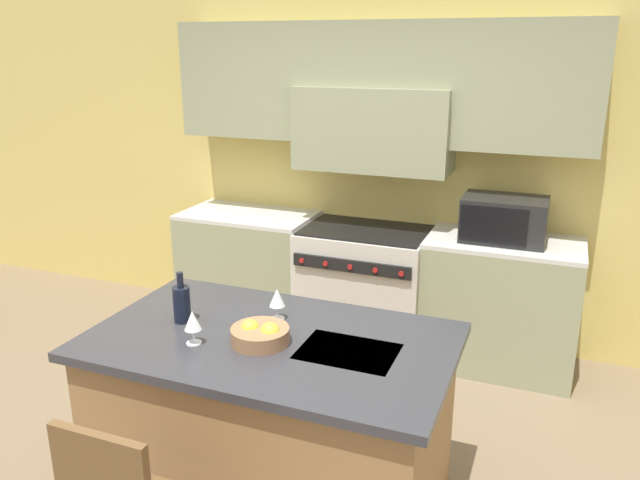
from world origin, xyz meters
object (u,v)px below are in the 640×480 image
object	(u,v)px
wine_glass_near	(193,322)
wine_glass_far	(277,299)
wine_bottle	(182,303)
range_stove	(365,287)
microwave	(504,219)
fruit_bowl	(260,334)

from	to	relation	value
wine_glass_near	wine_glass_far	size ratio (longest dim) A/B	1.00
wine_glass_far	wine_bottle	bearing A→B (deg)	-155.35
range_stove	microwave	bearing A→B (deg)	1.09
microwave	wine_glass_near	bearing A→B (deg)	-119.65
wine_bottle	wine_glass_far	world-z (taller)	wine_bottle
range_stove	fruit_bowl	world-z (taller)	fruit_bowl
wine_bottle	wine_glass_near	size ratio (longest dim) A/B	1.59
range_stove	wine_glass_near	bearing A→B (deg)	-95.41
microwave	wine_glass_near	world-z (taller)	microwave
microwave	wine_glass_near	size ratio (longest dim) A/B	3.39
microwave	fruit_bowl	size ratio (longest dim) A/B	2.04
wine_glass_far	fruit_bowl	size ratio (longest dim) A/B	0.60
range_stove	fruit_bowl	size ratio (longest dim) A/B	3.45
microwave	wine_bottle	xyz separation A→B (m)	(-1.36, -1.87, -0.09)
wine_glass_near	fruit_bowl	distance (m)	0.32
microwave	fruit_bowl	xyz separation A→B (m)	(-0.89, -1.93, -0.15)
wine_glass_near	wine_glass_far	world-z (taller)	same
wine_glass_near	wine_glass_far	distance (m)	0.46
microwave	wine_bottle	distance (m)	2.31
wine_bottle	wine_glass_far	size ratio (longest dim) A/B	1.59
range_stove	wine_bottle	world-z (taller)	wine_bottle
range_stove	microwave	xyz separation A→B (m)	(0.98, 0.02, 0.64)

